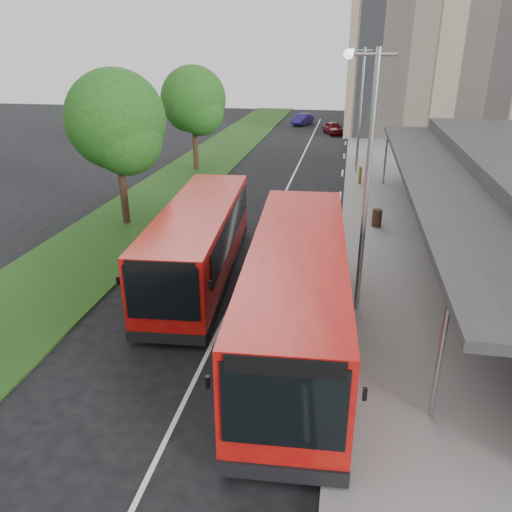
{
  "coord_description": "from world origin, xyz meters",
  "views": [
    {
      "loc": [
        3.56,
        -12.94,
        8.13
      ],
      "look_at": [
        0.71,
        2.61,
        1.5
      ],
      "focal_mm": 35.0,
      "sensor_mm": 36.0,
      "label": 1
    }
  ],
  "objects_px": {
    "litter_bin": "(377,218)",
    "car_near": "(333,128)",
    "car_far": "(303,119)",
    "bollard": "(360,175)",
    "lamp_post_near": "(365,172)",
    "tree_mid": "(117,127)",
    "bus_second": "(199,242)",
    "tree_far": "(194,104)",
    "bus_main": "(297,293)",
    "lamp_post_far": "(360,103)"
  },
  "relations": [
    {
      "from": "bus_main",
      "to": "bollard",
      "type": "xyz_separation_m",
      "value": [
        2.03,
        18.73,
        -0.91
      ]
    },
    {
      "from": "litter_bin",
      "to": "car_near",
      "type": "relative_size",
      "value": 0.24
    },
    {
      "from": "car_near",
      "to": "car_far",
      "type": "bearing_deg",
      "value": 102.05
    },
    {
      "from": "lamp_post_far",
      "to": "car_far",
      "type": "distance_m",
      "value": 24.13
    },
    {
      "from": "bollard",
      "to": "car_far",
      "type": "distance_m",
      "value": 27.16
    },
    {
      "from": "tree_mid",
      "to": "tree_far",
      "type": "distance_m",
      "value": 12.0
    },
    {
      "from": "bus_second",
      "to": "bollard",
      "type": "height_order",
      "value": "bus_second"
    },
    {
      "from": "litter_bin",
      "to": "bollard",
      "type": "height_order",
      "value": "bollard"
    },
    {
      "from": "lamp_post_far",
      "to": "bus_second",
      "type": "distance_m",
      "value": 19.5
    },
    {
      "from": "tree_mid",
      "to": "lamp_post_near",
      "type": "bearing_deg",
      "value": -32.36
    },
    {
      "from": "bollard",
      "to": "lamp_post_near",
      "type": "bearing_deg",
      "value": -91.09
    },
    {
      "from": "bus_second",
      "to": "litter_bin",
      "type": "bearing_deg",
      "value": 40.76
    },
    {
      "from": "lamp_post_near",
      "to": "litter_bin",
      "type": "distance_m",
      "value": 9.52
    },
    {
      "from": "lamp_post_near",
      "to": "car_near",
      "type": "bearing_deg",
      "value": 93.33
    },
    {
      "from": "car_far",
      "to": "bollard",
      "type": "bearing_deg",
      "value": -60.54
    },
    {
      "from": "litter_bin",
      "to": "car_far",
      "type": "distance_m",
      "value": 35.22
    },
    {
      "from": "car_far",
      "to": "bus_second",
      "type": "bearing_deg",
      "value": -73.47
    },
    {
      "from": "lamp_post_far",
      "to": "car_near",
      "type": "relative_size",
      "value": 2.25
    },
    {
      "from": "lamp_post_near",
      "to": "lamp_post_far",
      "type": "height_order",
      "value": "same"
    },
    {
      "from": "tree_mid",
      "to": "bollard",
      "type": "relative_size",
      "value": 6.83
    },
    {
      "from": "tree_far",
      "to": "litter_bin",
      "type": "relative_size",
      "value": 8.46
    },
    {
      "from": "tree_far",
      "to": "lamp_post_far",
      "type": "bearing_deg",
      "value": 4.87
    },
    {
      "from": "bus_main",
      "to": "car_near",
      "type": "xyz_separation_m",
      "value": [
        -0.44,
        39.2,
        -1.0
      ]
    },
    {
      "from": "tree_mid",
      "to": "car_near",
      "type": "xyz_separation_m",
      "value": [
        8.97,
        30.01,
        -4.14
      ]
    },
    {
      "from": "lamp_post_far",
      "to": "bus_main",
      "type": "relative_size",
      "value": 0.72
    },
    {
      "from": "lamp_post_far",
      "to": "litter_bin",
      "type": "height_order",
      "value": "lamp_post_far"
    },
    {
      "from": "car_far",
      "to": "car_near",
      "type": "bearing_deg",
      "value": -42.18
    },
    {
      "from": "bollard",
      "to": "tree_mid",
      "type": "bearing_deg",
      "value": -140.19
    },
    {
      "from": "tree_mid",
      "to": "car_far",
      "type": "relative_size",
      "value": 1.99
    },
    {
      "from": "lamp_post_far",
      "to": "bus_second",
      "type": "relative_size",
      "value": 0.79
    },
    {
      "from": "bollard",
      "to": "car_near",
      "type": "distance_m",
      "value": 20.62
    },
    {
      "from": "lamp_post_near",
      "to": "car_near",
      "type": "xyz_separation_m",
      "value": [
        -2.16,
        37.06,
        -4.11
      ]
    },
    {
      "from": "tree_far",
      "to": "bus_main",
      "type": "xyz_separation_m",
      "value": [
        9.42,
        -21.19,
        -2.98
      ]
    },
    {
      "from": "tree_mid",
      "to": "car_far",
      "type": "xyz_separation_m",
      "value": [
        5.32,
        36.0,
        -4.14
      ]
    },
    {
      "from": "bus_second",
      "to": "car_near",
      "type": "distance_m",
      "value": 35.61
    },
    {
      "from": "tree_far",
      "to": "bus_main",
      "type": "relative_size",
      "value": 0.64
    },
    {
      "from": "car_near",
      "to": "tree_mid",
      "type": "bearing_deg",
      "value": -125.99
    },
    {
      "from": "bollard",
      "to": "car_near",
      "type": "xyz_separation_m",
      "value": [
        -2.47,
        20.47,
        -0.08
      ]
    },
    {
      "from": "tree_far",
      "to": "bus_second",
      "type": "distance_m",
      "value": 18.49
    },
    {
      "from": "bus_second",
      "to": "lamp_post_near",
      "type": "bearing_deg",
      "value": -20.58
    },
    {
      "from": "bollard",
      "to": "litter_bin",
      "type": "bearing_deg",
      "value": -84.85
    },
    {
      "from": "lamp_post_far",
      "to": "car_far",
      "type": "bearing_deg",
      "value": 104.15
    },
    {
      "from": "tree_far",
      "to": "car_near",
      "type": "bearing_deg",
      "value": 63.52
    },
    {
      "from": "bus_main",
      "to": "bollard",
      "type": "relative_size",
      "value": 10.39
    },
    {
      "from": "car_near",
      "to": "car_far",
      "type": "distance_m",
      "value": 7.02
    },
    {
      "from": "tree_mid",
      "to": "tree_far",
      "type": "relative_size",
      "value": 1.04
    },
    {
      "from": "bus_second",
      "to": "car_near",
      "type": "height_order",
      "value": "bus_second"
    },
    {
      "from": "tree_far",
      "to": "bus_main",
      "type": "height_order",
      "value": "tree_far"
    },
    {
      "from": "tree_mid",
      "to": "tree_far",
      "type": "bearing_deg",
      "value": 90.0
    },
    {
      "from": "lamp_post_far",
      "to": "car_far",
      "type": "relative_size",
      "value": 2.17
    }
  ]
}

